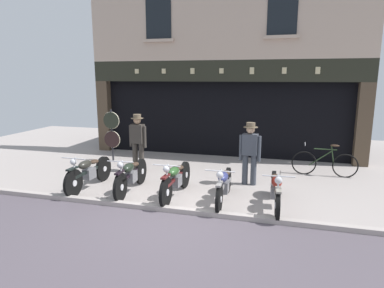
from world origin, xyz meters
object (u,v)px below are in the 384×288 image
at_px(motorcycle_center_right, 224,184).
at_px(motorcycle_right, 276,189).
at_px(motorcycle_center_left, 131,175).
at_px(shopkeeper_center, 250,150).
at_px(motorcycle_center, 176,179).
at_px(tyre_sign_pole, 112,131).
at_px(salesman_left, 138,140).
at_px(leaning_bicycle, 325,163).
at_px(motorcycle_left, 89,172).
at_px(advert_board_near, 260,112).

relative_size(motorcycle_center_right, motorcycle_right, 0.97).
relative_size(motorcycle_center_left, shopkeeper_center, 1.22).
distance_m(motorcycle_center, motorcycle_center_right, 1.14).
bearing_deg(shopkeeper_center, motorcycle_center_right, 78.80).
xyz_separation_m(motorcycle_center_right, tyre_sign_pole, (-4.24, 2.78, 0.60)).
relative_size(salesman_left, shopkeeper_center, 1.05).
bearing_deg(salesman_left, tyre_sign_pole, -28.63).
height_order(motorcycle_right, leaning_bicycle, leaning_bicycle).
height_order(motorcycle_center_right, salesman_left, salesman_left).
relative_size(motorcycle_center_left, leaning_bicycle, 1.11).
bearing_deg(tyre_sign_pole, motorcycle_center, -41.39).
bearing_deg(motorcycle_left, motorcycle_center_left, -176.91).
height_order(tyre_sign_pole, advert_board_near, advert_board_near).
distance_m(motorcycle_left, motorcycle_center_left, 1.13).
height_order(motorcycle_center, leaning_bicycle, motorcycle_center).
height_order(motorcycle_center_left, shopkeeper_center, shopkeeper_center).
xyz_separation_m(motorcycle_center_right, salesman_left, (-2.86, 1.78, 0.54)).
relative_size(motorcycle_center, motorcycle_center_right, 1.05).
height_order(motorcycle_left, shopkeeper_center, shopkeeper_center).
height_order(motorcycle_center, salesman_left, salesman_left).
relative_size(salesman_left, tyre_sign_pole, 1.00).
height_order(shopkeeper_center, leaning_bicycle, shopkeeper_center).
distance_m(tyre_sign_pole, advert_board_near, 5.00).
xyz_separation_m(motorcycle_center_right, advert_board_near, (0.42, 4.50, 1.16)).
distance_m(motorcycle_center, advert_board_near, 4.85).
bearing_deg(motorcycle_right, motorcycle_center, -6.21).
relative_size(motorcycle_left, salesman_left, 1.16).
distance_m(motorcycle_center_right, salesman_left, 3.41).
bearing_deg(shopkeeper_center, tyre_sign_pole, -11.11).
bearing_deg(motorcycle_right, advert_board_near, -85.76).
xyz_separation_m(motorcycle_left, motorcycle_center, (2.29, -0.00, 0.00)).
bearing_deg(salesman_left, motorcycle_left, 79.16).
xyz_separation_m(motorcycle_center_left, salesman_left, (-0.57, 1.70, 0.53)).
distance_m(motorcycle_center_left, advert_board_near, 5.31).
height_order(motorcycle_left, motorcycle_center_right, motorcycle_left).
height_order(motorcycle_right, tyre_sign_pole, tyre_sign_pole).
relative_size(motorcycle_center, salesman_left, 1.20).
bearing_deg(leaning_bicycle, motorcycle_center_left, 122.57).
bearing_deg(salesman_left, motorcycle_right, 163.01).
bearing_deg(advert_board_near, tyre_sign_pole, -159.81).
bearing_deg(shopkeeper_center, motorcycle_left, 24.88).
bearing_deg(salesman_left, shopkeeper_center, -178.83).
bearing_deg(shopkeeper_center, motorcycle_center, 46.72).
bearing_deg(motorcycle_center_left, tyre_sign_pole, -57.64).
bearing_deg(salesman_left, motorcycle_center_right, 155.42).
bearing_deg(motorcycle_center, leaning_bicycle, -141.46).
relative_size(motorcycle_right, shopkeeper_center, 1.23).
bearing_deg(advert_board_near, motorcycle_center, -109.29).
bearing_deg(leaning_bicycle, motorcycle_center_right, 141.84).
bearing_deg(salesman_left, leaning_bicycle, -161.80).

